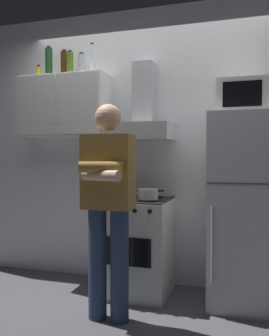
{
  "coord_description": "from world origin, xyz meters",
  "views": [
    {
      "loc": [
        0.9,
        -2.91,
        1.24
      ],
      "look_at": [
        0.0,
        0.0,
        1.15
      ],
      "focal_mm": 38.93,
      "sensor_mm": 36.0,
      "label": 1
    }
  ],
  "objects_px": {
    "refrigerator": "(246,210)",
    "bottle_wine_green": "(49,62)",
    "upper_cabinet": "(65,106)",
    "bottle_spice_jar": "(39,73)",
    "cooking_pot": "(148,194)",
    "bottle_rum_dark": "(64,64)",
    "person_standing": "(108,202)",
    "stove_oven": "(137,245)",
    "range_hood": "(141,119)",
    "microwave": "(247,97)",
    "bottle_canister_steel": "(82,65)",
    "bottle_vodka_clear": "(92,60)",
    "bottle_olive_oil": "(70,64)"
  },
  "relations": [
    {
      "from": "refrigerator",
      "to": "bottle_wine_green",
      "type": "relative_size",
      "value": 5.31
    },
    {
      "from": "upper_cabinet",
      "to": "bottle_spice_jar",
      "type": "bearing_deg",
      "value": 172.64
    },
    {
      "from": "cooking_pot",
      "to": "bottle_rum_dark",
      "type": "height_order",
      "value": "bottle_rum_dark"
    },
    {
      "from": "bottle_rum_dark",
      "to": "refrigerator",
      "type": "bearing_deg",
      "value": -4.78
    },
    {
      "from": "person_standing",
      "to": "stove_oven",
      "type": "bearing_deg",
      "value": 85.28
    },
    {
      "from": "bottle_spice_jar",
      "to": "range_hood",
      "type": "bearing_deg",
      "value": -2.04
    },
    {
      "from": "range_hood",
      "to": "refrigerator",
      "type": "relative_size",
      "value": 0.47
    },
    {
      "from": "stove_oven",
      "to": "microwave",
      "type": "xyz_separation_m",
      "value": [
        0.95,
        0.02,
        1.31
      ]
    },
    {
      "from": "bottle_spice_jar",
      "to": "bottle_canister_steel",
      "type": "relative_size",
      "value": 0.65
    },
    {
      "from": "person_standing",
      "to": "range_hood",
      "type": "bearing_deg",
      "value": 86.09
    },
    {
      "from": "person_standing",
      "to": "bottle_vodka_clear",
      "type": "distance_m",
      "value": 1.56
    },
    {
      "from": "microwave",
      "to": "person_standing",
      "type": "xyz_separation_m",
      "value": [
        -1.0,
        -0.62,
        -0.84
      ]
    },
    {
      "from": "bottle_spice_jar",
      "to": "bottle_vodka_clear",
      "type": "distance_m",
      "value": 0.62
    },
    {
      "from": "person_standing",
      "to": "bottle_spice_jar",
      "type": "relative_size",
      "value": 11.3
    },
    {
      "from": "bottle_spice_jar",
      "to": "bottle_rum_dark",
      "type": "height_order",
      "value": "bottle_rum_dark"
    },
    {
      "from": "bottle_wine_green",
      "to": "microwave",
      "type": "bearing_deg",
      "value": -2.28
    },
    {
      "from": "upper_cabinet",
      "to": "bottle_spice_jar",
      "type": "height_order",
      "value": "bottle_spice_jar"
    },
    {
      "from": "microwave",
      "to": "bottle_rum_dark",
      "type": "xyz_separation_m",
      "value": [
        -1.76,
        0.13,
        0.44
      ]
    },
    {
      "from": "upper_cabinet",
      "to": "bottle_vodka_clear",
      "type": "distance_m",
      "value": 0.53
    },
    {
      "from": "microwave",
      "to": "cooking_pot",
      "type": "xyz_separation_m",
      "value": [
        -0.82,
        -0.14,
        -0.82
      ]
    },
    {
      "from": "person_standing",
      "to": "bottle_vodka_clear",
      "type": "height_order",
      "value": "bottle_vodka_clear"
    },
    {
      "from": "bottle_vodka_clear",
      "to": "bottle_wine_green",
      "type": "relative_size",
      "value": 1.02
    },
    {
      "from": "person_standing",
      "to": "bottle_vodka_clear",
      "type": "xyz_separation_m",
      "value": [
        -0.46,
        0.75,
        1.3
      ]
    },
    {
      "from": "stove_oven",
      "to": "cooking_pot",
      "type": "relative_size",
      "value": 3.1
    },
    {
      "from": "bottle_canister_steel",
      "to": "range_hood",
      "type": "bearing_deg",
      "value": -1.66
    },
    {
      "from": "bottle_vodka_clear",
      "to": "bottle_olive_oil",
      "type": "height_order",
      "value": "bottle_vodka_clear"
    },
    {
      "from": "bottle_spice_jar",
      "to": "bottle_canister_steel",
      "type": "distance_m",
      "value": 0.5
    },
    {
      "from": "person_standing",
      "to": "bottle_wine_green",
      "type": "bearing_deg",
      "value": 142.32
    },
    {
      "from": "bottle_olive_oil",
      "to": "refrigerator",
      "type": "bearing_deg",
      "value": -3.42
    },
    {
      "from": "bottle_canister_steel",
      "to": "microwave",
      "type": "bearing_deg",
      "value": -4.57
    },
    {
      "from": "refrigerator",
      "to": "bottle_vodka_clear",
      "type": "height_order",
      "value": "bottle_vodka_clear"
    },
    {
      "from": "range_hood",
      "to": "bottle_vodka_clear",
      "type": "xyz_separation_m",
      "value": [
        -0.51,
        0.02,
        0.6
      ]
    },
    {
      "from": "range_hood",
      "to": "bottle_rum_dark",
      "type": "distance_m",
      "value": 1.0
    },
    {
      "from": "cooking_pot",
      "to": "bottle_olive_oil",
      "type": "height_order",
      "value": "bottle_olive_oil"
    },
    {
      "from": "upper_cabinet",
      "to": "bottle_olive_oil",
      "type": "xyz_separation_m",
      "value": [
        0.08,
        -0.02,
        0.41
      ]
    },
    {
      "from": "bottle_olive_oil",
      "to": "cooking_pot",
      "type": "bearing_deg",
      "value": -14.44
    },
    {
      "from": "microwave",
      "to": "bottle_olive_oil",
      "type": "xyz_separation_m",
      "value": [
        -1.67,
        0.08,
        0.42
      ]
    },
    {
      "from": "bottle_vodka_clear",
      "to": "bottle_rum_dark",
      "type": "height_order",
      "value": "bottle_vodka_clear"
    },
    {
      "from": "bottle_canister_steel",
      "to": "bottle_olive_oil",
      "type": "relative_size",
      "value": 0.92
    },
    {
      "from": "refrigerator",
      "to": "bottle_olive_oil",
      "type": "xyz_separation_m",
      "value": [
        -1.67,
        0.1,
        1.36
      ]
    },
    {
      "from": "bottle_olive_oil",
      "to": "bottle_rum_dark",
      "type": "bearing_deg",
      "value": 151.61
    },
    {
      "from": "cooking_pot",
      "to": "bottle_wine_green",
      "type": "bearing_deg",
      "value": 168.86
    },
    {
      "from": "stove_oven",
      "to": "bottle_canister_steel",
      "type": "bearing_deg",
      "value": 166.87
    },
    {
      "from": "bottle_spice_jar",
      "to": "bottle_vodka_clear",
      "type": "bearing_deg",
      "value": -2.28
    },
    {
      "from": "refrigerator",
      "to": "bottle_spice_jar",
      "type": "distance_m",
      "value": 2.46
    },
    {
      "from": "cooking_pot",
      "to": "bottle_spice_jar",
      "type": "relative_size",
      "value": 1.94
    },
    {
      "from": "range_hood",
      "to": "person_standing",
      "type": "height_order",
      "value": "range_hood"
    },
    {
      "from": "upper_cabinet",
      "to": "bottle_wine_green",
      "type": "relative_size",
      "value": 2.99
    },
    {
      "from": "bottle_spice_jar",
      "to": "bottle_vodka_clear",
      "type": "relative_size",
      "value": 0.47
    },
    {
      "from": "bottle_wine_green",
      "to": "bottle_olive_oil",
      "type": "xyz_separation_m",
      "value": [
        0.23,
        0.01,
        -0.03
      ]
    }
  ]
}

